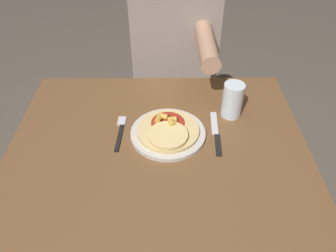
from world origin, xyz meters
The scene contains 8 objects.
ground_plane centered at (0.00, 0.00, 0.00)m, with size 8.00×8.00×0.00m, color brown.
dining_table centered at (0.00, 0.00, 0.61)m, with size 0.98×0.78×0.73m.
plate centered at (0.03, 0.04, 0.74)m, with size 0.25×0.25×0.01m.
pizza centered at (0.03, 0.03, 0.76)m, with size 0.21×0.21×0.04m.
fork centered at (-0.13, 0.06, 0.74)m, with size 0.03×0.18×0.00m.
knife centered at (0.20, 0.04, 0.74)m, with size 0.03×0.22×0.00m.
drinking_glass centered at (0.26, 0.15, 0.80)m, with size 0.07×0.07×0.13m.
person_diner centered at (0.07, 0.60, 0.71)m, with size 0.38×0.52×1.22m.
Camera 1 is at (0.02, -0.78, 1.49)m, focal length 35.00 mm.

